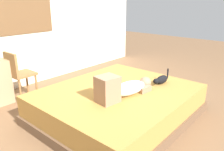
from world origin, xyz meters
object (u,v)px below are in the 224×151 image
object	(u,v)px
cat	(161,80)
bed	(118,104)
chair_by_desk	(18,72)
person_lying	(124,88)

from	to	relation	value
cat	bed	bearing A→B (deg)	151.51
cat	chair_by_desk	bearing A→B (deg)	122.40
person_lying	chair_by_desk	bearing A→B (deg)	106.04
bed	chair_by_desk	distance (m)	1.80
chair_by_desk	cat	bearing A→B (deg)	-57.60
person_lying	cat	xyz separation A→B (m)	(0.74, -0.15, -0.05)
person_lying	bed	bearing A→B (deg)	60.01
chair_by_desk	person_lying	bearing A→B (deg)	-73.96
chair_by_desk	bed	bearing A→B (deg)	-68.90
bed	person_lying	distance (m)	0.40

